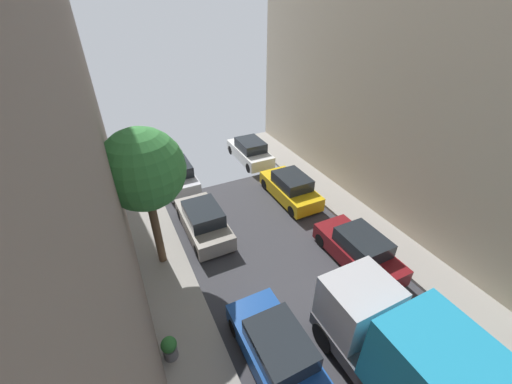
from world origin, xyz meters
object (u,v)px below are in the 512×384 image
object	(u,v)px
potted_plant_1	(170,348)
parked_car_left_3	(203,221)
parked_car_right_2	(359,250)
delivery_truck	(428,382)
parked_car_right_4	(250,151)
street_tree_0	(143,170)
parked_car_right_3	(290,188)
parked_car_left_2	(278,351)
parked_car_left_4	(177,175)

from	to	relation	value
potted_plant_1	parked_car_left_3	bearing A→B (deg)	61.99
parked_car_right_2	parked_car_left_3	bearing A→B (deg)	137.68
parked_car_right_2	delivery_truck	world-z (taller)	delivery_truck
parked_car_right_4	street_tree_0	world-z (taller)	street_tree_0
parked_car_right_4	delivery_truck	distance (m)	16.55
parked_car_right_2	parked_car_right_3	world-z (taller)	same
parked_car_left_2	parked_car_right_2	world-z (taller)	same
parked_car_right_4	street_tree_0	distance (m)	11.25
parked_car_left_3	potted_plant_1	bearing A→B (deg)	-118.01
parked_car_left_2	delivery_truck	bearing A→B (deg)	-47.21
parked_car_left_3	delivery_truck	size ratio (longest dim) A/B	0.64
parked_car_right_2	potted_plant_1	size ratio (longest dim) A/B	4.73
parked_car_left_2	parked_car_right_3	bearing A→B (deg)	55.99
parked_car_left_4	street_tree_0	size ratio (longest dim) A/B	0.69
parked_car_right_4	potted_plant_1	bearing A→B (deg)	-125.62
parked_car_right_2	parked_car_right_4	distance (m)	11.01
parked_car_right_4	parked_car_right_3	bearing A→B (deg)	-90.00
delivery_truck	street_tree_0	bearing A→B (deg)	118.76
parked_car_left_3	parked_car_left_4	world-z (taller)	same
parked_car_right_4	potted_plant_1	xyz separation A→B (m)	(-8.39, -11.71, -0.11)
parked_car_right_2	delivery_truck	size ratio (longest dim) A/B	0.64
parked_car_left_4	parked_car_right_2	xyz separation A→B (m)	(5.40, -10.00, 0.00)
parked_car_right_3	parked_car_left_3	bearing A→B (deg)	-172.44
delivery_truck	parked_car_left_2	bearing A→B (deg)	132.79
parked_car_left_3	street_tree_0	world-z (taller)	street_tree_0
delivery_truck	street_tree_0	world-z (taller)	street_tree_0
parked_car_left_2	street_tree_0	xyz separation A→B (m)	(-2.29, 6.17, 3.93)
street_tree_0	parked_car_left_2	bearing A→B (deg)	-69.67
parked_car_left_3	street_tree_0	bearing A→B (deg)	-153.97
parked_car_left_2	parked_car_left_4	world-z (taller)	same
parked_car_left_4	parked_car_right_4	bearing A→B (deg)	10.57
parked_car_left_4	parked_car_left_2	bearing A→B (deg)	-90.00
delivery_truck	parked_car_left_3	bearing A→B (deg)	104.82
parked_car_right_4	parked_car_left_2	bearing A→B (deg)	-111.98
parked_car_left_3	parked_car_right_2	distance (m)	7.30
parked_car_left_3	delivery_truck	bearing A→B (deg)	-75.18
parked_car_left_4	delivery_truck	size ratio (longest dim) A/B	0.64
parked_car_left_3	parked_car_right_2	world-z (taller)	same
delivery_truck	parked_car_right_3	bearing A→B (deg)	76.11
delivery_truck	parked_car_right_2	bearing A→B (deg)	62.94
parked_car_left_3	street_tree_0	size ratio (longest dim) A/B	0.69
parked_car_right_3	potted_plant_1	xyz separation A→B (m)	(-8.39, -6.33, -0.11)
parked_car_right_4	street_tree_0	xyz separation A→B (m)	(-7.69, -7.21, 3.93)
parked_car_right_3	delivery_truck	distance (m)	11.30
parked_car_left_3	potted_plant_1	size ratio (longest dim) A/B	4.73
street_tree_0	delivery_truck	bearing A→B (deg)	-61.24
parked_car_left_4	potted_plant_1	distance (m)	11.11
parked_car_left_2	parked_car_right_2	size ratio (longest dim) A/B	1.00
parked_car_left_4	potted_plant_1	world-z (taller)	parked_car_left_4
potted_plant_1	parked_car_left_2	bearing A→B (deg)	-29.25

